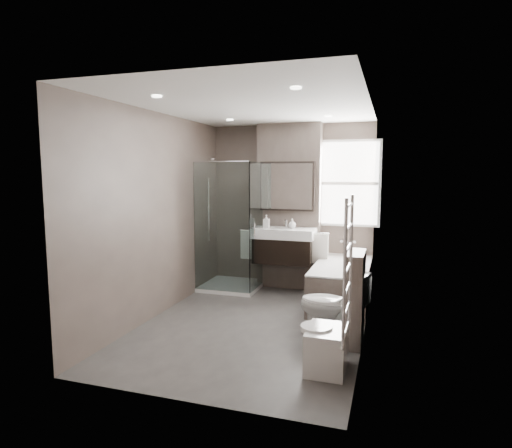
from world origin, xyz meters
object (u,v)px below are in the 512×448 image
at_px(bathtub, 342,282).
at_px(bidet, 326,348).
at_px(toilet, 333,306).
at_px(vanity, 284,245).

height_order(bathtub, bidet, bathtub).
distance_m(toilet, bidet, 0.79).
relative_size(vanity, bathtub, 0.59).
relative_size(vanity, bidet, 1.83).
bearing_deg(vanity, toilet, -59.40).
bearing_deg(toilet, bidet, 13.73).
bearing_deg(toilet, vanity, -138.94).
distance_m(bathtub, toilet, 1.32).
distance_m(vanity, bathtub, 1.07).
xyz_separation_m(toilet, bidet, (0.04, -0.78, -0.17)).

